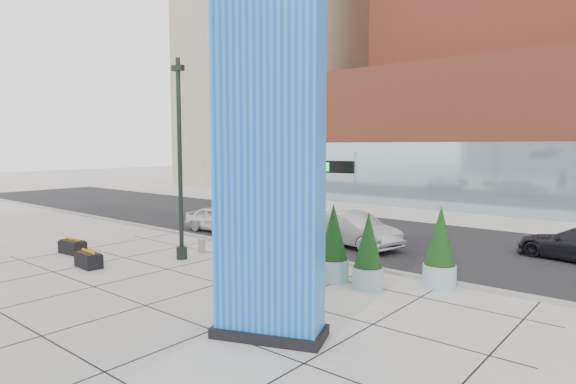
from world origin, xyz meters
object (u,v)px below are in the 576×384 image
Objects in this scene: public_art_sculpture at (286,246)px; car_white_west at (219,219)px; car_silver_mid at (354,230)px; blue_pylon at (269,157)px; lamp_post at (180,178)px; overhead_street_sign at (326,175)px; concrete_bollard at (202,246)px.

car_white_west is (-9.56, 5.59, -0.70)m from public_art_sculpture.
public_art_sculpture is at bearing -152.71° from car_silver_mid.
blue_pylon reaches higher than lamp_post.
lamp_post is at bearing 133.67° from blue_pylon.
lamp_post is at bearing -154.31° from overhead_street_sign.
blue_pylon is 15.57m from car_white_west.
public_art_sculpture is at bearing -83.86° from overhead_street_sign.
overhead_street_sign is (5.00, 3.36, 0.17)m from lamp_post.
overhead_street_sign reaches higher than concrete_bollard.
public_art_sculpture is 4.29m from overhead_street_sign.
car_silver_mid is (4.54, 5.43, 0.49)m from concrete_bollard.
concrete_bollard is (-6.22, 1.55, -1.07)m from public_art_sculpture.
car_white_west is at bearing 129.64° from concrete_bollard.
car_silver_mid is (-4.11, 10.56, -3.69)m from blue_pylon.
overhead_street_sign reaches higher than car_white_west.
lamp_post is 8.40m from car_silver_mid.
overhead_street_sign is 4.45m from car_silver_mid.
concrete_bollard is 7.10m from car_silver_mid.
car_white_west is at bearing 148.94° from public_art_sculpture.
car_white_west is at bearing 124.16° from lamp_post.
public_art_sculpture is 11.09m from car_white_west.
overhead_street_sign is at bearing -108.60° from car_white_west.
lamp_post is at bearing 177.10° from public_art_sculpture.
concrete_bollard is 0.15× the size of overhead_street_sign.
blue_pylon is 1.92× the size of car_silver_mid.
lamp_post is 3.37m from concrete_bollard.
blue_pylon is 1.12× the size of lamp_post.
public_art_sculpture reaches higher than car_white_west.
car_white_west is (-3.34, 4.04, 0.37)m from concrete_bollard.
car_silver_mid is (7.88, 1.40, 0.12)m from car_white_west.
lamp_post is (-8.36, 3.79, -1.09)m from blue_pylon.
lamp_post reaches higher than car_silver_mid.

